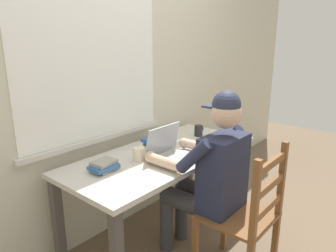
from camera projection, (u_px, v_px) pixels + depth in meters
ground_plane at (164, 234)px, 2.54m from camera, size 8.00×8.00×0.00m
back_wall at (122, 70)px, 2.45m from camera, size 6.00×0.08×2.60m
desk at (164, 163)px, 2.37m from camera, size 1.58×0.70×0.70m
seated_person at (209, 172)px, 2.07m from camera, size 0.50×0.60×1.24m
wooden_chair at (246, 217)px, 1.96m from camera, size 0.42×0.42×0.93m
laptop at (172, 151)px, 2.22m from camera, size 0.33×0.28×0.23m
computer_mouse at (196, 147)px, 2.43m from camera, size 0.06×0.10×0.03m
coffee_mug_white at (139, 154)px, 2.19m from camera, size 0.12×0.08×0.09m
coffee_mug_dark at (199, 131)px, 2.75m from camera, size 0.11×0.07×0.09m
book_stack_main at (104, 166)px, 2.03m from camera, size 0.20×0.15×0.07m
book_stack_side at (155, 143)px, 2.45m from camera, size 0.21×0.16×0.09m
paper_pile_near_laptop at (167, 141)px, 2.61m from camera, size 0.21×0.21×0.01m
landscape_photo_print at (214, 140)px, 2.65m from camera, size 0.13×0.09×0.00m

